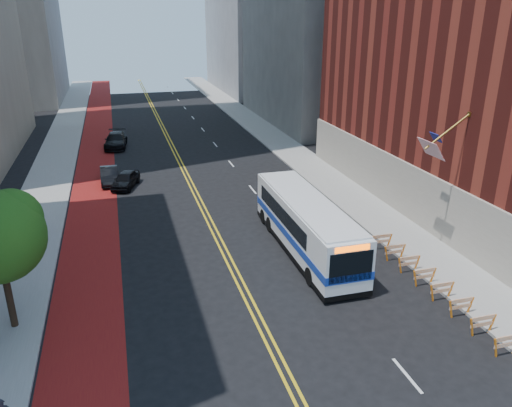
{
  "coord_description": "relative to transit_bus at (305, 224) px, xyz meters",
  "views": [
    {
      "loc": [
        -5.73,
        -16.32,
        14.0
      ],
      "look_at": [
        1.14,
        8.0,
        4.3
      ],
      "focal_mm": 35.0,
      "sensor_mm": 36.0,
      "label": 1
    }
  ],
  "objects": [
    {
      "name": "sidewalk_right",
      "position": [
        7.1,
        19.95,
        -1.71
      ],
      "size": [
        4.0,
        140.0,
        0.15
      ],
      "primitive_type": "cube",
      "color": "gray",
      "rests_on": "ground"
    },
    {
      "name": "center_line_inner",
      "position": [
        -5.08,
        19.95,
        -1.78
      ],
      "size": [
        0.14,
        140.0,
        0.01
      ],
      "primitive_type": "cube",
      "color": "gold",
      "rests_on": "ground"
    },
    {
      "name": "bus_lane_paint",
      "position": [
        -13.0,
        19.95,
        -1.78
      ],
      "size": [
        3.6,
        140.0,
        0.01
      ],
      "primitive_type": "cube",
      "color": "maroon",
      "rests_on": "ground"
    },
    {
      "name": "car_c",
      "position": [
        -10.9,
        29.69,
        -0.99
      ],
      "size": [
        2.76,
        5.67,
        1.59
      ],
      "primitive_type": "imported",
      "rotation": [
        0.0,
        0.0,
        -0.1
      ],
      "color": "black",
      "rests_on": "ground"
    },
    {
      "name": "sidewalk_left",
      "position": [
        -16.9,
        19.95,
        -1.71
      ],
      "size": [
        4.0,
        140.0,
        0.15
      ],
      "primitive_type": "cube",
      "color": "gray",
      "rests_on": "ground"
    },
    {
      "name": "transit_bus",
      "position": [
        0.0,
        0.0,
        0.0
      ],
      "size": [
        2.77,
        12.45,
        3.42
      ],
      "rotation": [
        0.0,
        0.0,
        -0.0
      ],
      "color": "silver",
      "rests_on": "ground"
    },
    {
      "name": "ground",
      "position": [
        -4.9,
        -10.05,
        -1.79
      ],
      "size": [
        160.0,
        160.0,
        0.0
      ],
      "primitive_type": "plane",
      "color": "black",
      "rests_on": "ground"
    },
    {
      "name": "car_a",
      "position": [
        -10.36,
        15.49,
        -1.1
      ],
      "size": [
        2.91,
        4.33,
        1.37
      ],
      "primitive_type": "imported",
      "rotation": [
        0.0,
        0.0,
        -0.35
      ],
      "color": "black",
      "rests_on": "ground"
    },
    {
      "name": "lane_dashes",
      "position": [
        -0.1,
        27.95,
        -1.78
      ],
      "size": [
        0.14,
        98.2,
        0.01
      ],
      "color": "silver",
      "rests_on": "ground"
    },
    {
      "name": "car_b",
      "position": [
        -11.69,
        17.07,
        -1.1
      ],
      "size": [
        1.56,
        4.21,
        1.38
      ],
      "primitive_type": "imported",
      "rotation": [
        0.0,
        0.0,
        0.02
      ],
      "color": "black",
      "rests_on": "ground"
    },
    {
      "name": "center_line_outer",
      "position": [
        -4.72,
        19.95,
        -1.78
      ],
      "size": [
        0.14,
        140.0,
        0.01
      ],
      "primitive_type": "cube",
      "color": "gold",
      "rests_on": "ground"
    },
    {
      "name": "construction_barriers",
      "position": [
        4.7,
        -6.63,
        -1.11
      ],
      "size": [
        1.42,
        10.91,
        1.0
      ],
      "color": "orange",
      "rests_on": "ground"
    }
  ]
}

